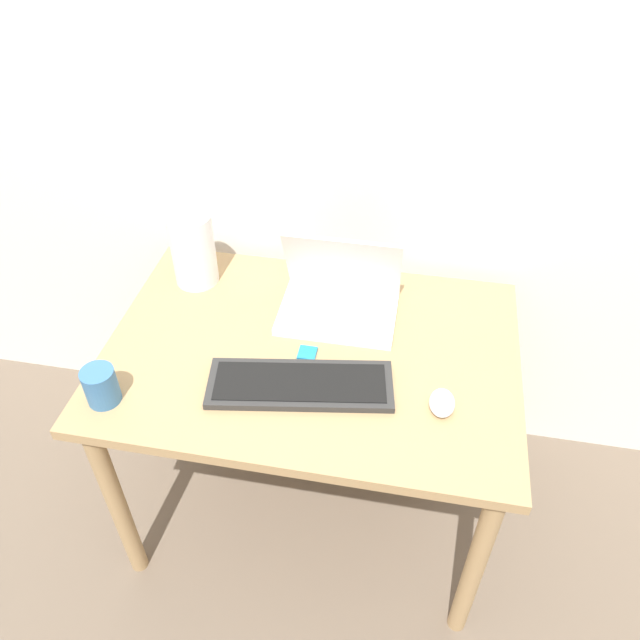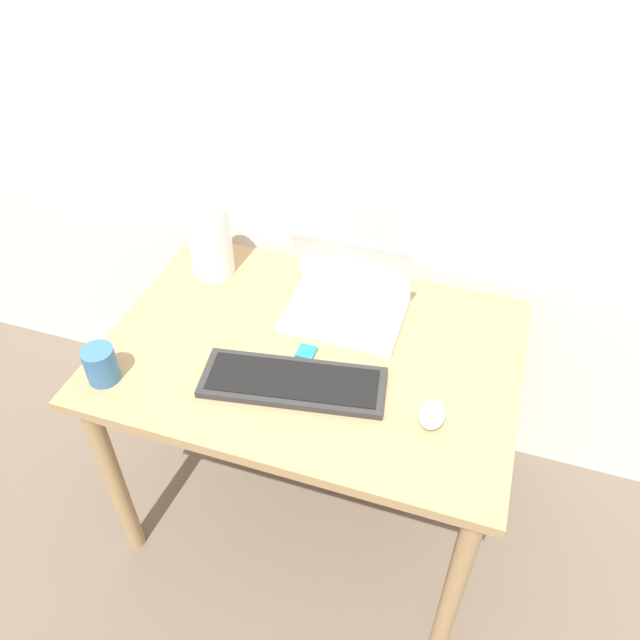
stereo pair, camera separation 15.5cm
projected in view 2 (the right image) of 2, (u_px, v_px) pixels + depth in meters
The scene contains 9 objects.
ground_plane at pixel (272, 605), 1.82m from camera, with size 12.00×12.00×0.00m, color #6B5B4C.
wall_back at pixel (365, 77), 1.57m from camera, with size 6.00×0.05×2.50m.
desk at pixel (312, 373), 1.68m from camera, with size 1.07×0.75×0.70m.
laptop at pixel (347, 297), 1.70m from camera, with size 0.32×0.23×0.24m.
keyboard at pixel (293, 382), 1.52m from camera, with size 0.47×0.23×0.02m.
mouse at pixel (432, 415), 1.44m from camera, with size 0.06×0.09×0.03m.
vase at pixel (208, 227), 1.78m from camera, with size 0.12×0.12×0.31m.
mp3_player at pixel (306, 352), 1.61m from camera, with size 0.05×0.05×0.01m.
mug at pixel (101, 365), 1.51m from camera, with size 0.08×0.08×0.10m.
Camera 2 is at (0.39, -0.73, 1.83)m, focal length 35.00 mm.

